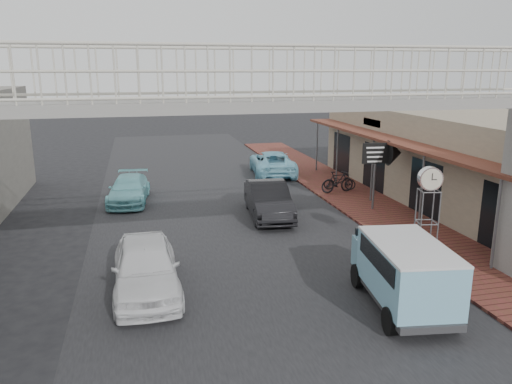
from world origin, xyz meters
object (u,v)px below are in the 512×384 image
dark_sedan (268,200)px  motorcycle_near (340,181)px  angkot_curb (272,163)px  motorcycle_far (338,182)px  angkot_van (404,266)px  white_hatchback (146,267)px  street_clock (430,183)px  angkot_far (129,190)px  arrow_sign (392,154)px

dark_sedan → motorcycle_near: bearing=41.5°
angkot_curb → motorcycle_near: angkot_curb is taller
angkot_curb → motorcycle_far: bearing=117.3°
angkot_van → motorcycle_far: size_ratio=2.24×
white_hatchback → street_clock: street_clock is taller
angkot_van → dark_sedan: bearing=106.1°
street_clock → dark_sedan: bearing=132.5°
dark_sedan → angkot_far: (-5.51, 3.65, -0.12)m
motorcycle_far → street_clock: 8.93m
angkot_van → angkot_far: bearing=126.9°
angkot_far → motorcycle_near: bearing=4.3°
motorcycle_near → angkot_curb: bearing=42.9°
motorcycle_near → street_clock: bearing=-168.5°
motorcycle_far → angkot_curb: bearing=11.8°
dark_sedan → street_clock: street_clock is taller
angkot_curb → angkot_far: size_ratio=1.21×
white_hatchback → motorcycle_far: (9.16, 8.83, -0.11)m
motorcycle_near → arrow_sign: bearing=-150.7°
angkot_far → angkot_van: angkot_van is taller
white_hatchback → dark_sedan: bearing=49.8°
angkot_curb → arrow_sign: (2.87, -8.24, 1.77)m
angkot_van → motorcycle_near: (3.26, 11.77, -0.63)m
angkot_far → street_clock: 13.22m
white_hatchback → motorcycle_far: white_hatchback is taller
white_hatchback → angkot_curb: white_hatchback is taller
dark_sedan → arrow_sign: 5.50m
motorcycle_far → white_hatchback: bearing=126.0°
motorcycle_near → angkot_van: bearing=-177.5°
angkot_curb → motorcycle_far: size_ratio=2.82×
dark_sedan → motorcycle_near: (4.48, 3.27, -0.20)m
white_hatchback → motorcycle_near: size_ratio=2.77×
white_hatchback → angkot_van: bearing=-22.1°
motorcycle_near → motorcycle_far: (-0.31, -0.48, 0.11)m
angkot_far → motorcycle_near: (9.98, -0.38, -0.08)m
motorcycle_near → arrow_sign: 4.18m
angkot_far → motorcycle_near: angkot_far is taller
angkot_van → street_clock: (2.21, 2.60, 1.40)m
street_clock → arrow_sign: street_clock is taller
dark_sedan → angkot_curb: size_ratio=0.89×
angkot_curb → motorcycle_far: (1.83, -5.09, -0.06)m
motorcycle_near → motorcycle_far: size_ratio=0.90×
dark_sedan → motorcycle_near: size_ratio=2.79×
dark_sedan → motorcycle_far: dark_sedan is taller
dark_sedan → street_clock: size_ratio=1.46×
motorcycle_far → arrow_sign: bearing=-169.7°
motorcycle_near → street_clock: size_ratio=0.52×
white_hatchback → angkot_curb: bearing=61.7°
angkot_van → motorcycle_far: angkot_van is taller
white_hatchback → angkot_far: 9.70m
motorcycle_far → street_clock: street_clock is taller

